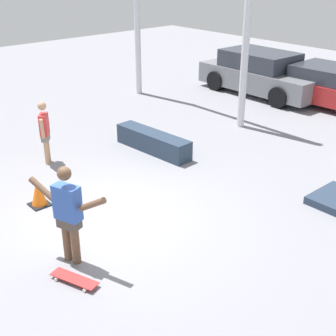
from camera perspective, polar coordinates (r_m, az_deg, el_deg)
name	(u,v)px	position (r m, az deg, el deg)	size (l,w,h in m)	color
ground_plane	(107,219)	(8.79, -7.40, -6.14)	(36.00, 36.00, 0.00)	gray
skateboarder	(68,211)	(7.30, -12.09, -5.16)	(1.42, 0.56, 1.65)	brown
skateboard	(74,279)	(7.29, -11.34, -13.11)	(0.81, 0.46, 0.08)	red
grind_box	(153,142)	(11.54, -1.84, 3.21)	(2.21, 0.48, 0.49)	#28384C
parked_car_grey	(261,74)	(16.71, 11.32, 11.21)	(4.51, 2.04, 1.44)	slate
bystander	(45,130)	(11.04, -14.80, 4.52)	(0.54, 0.45, 1.47)	tan
traffic_cone	(38,192)	(9.37, -15.54, -2.88)	(0.37, 0.37, 0.58)	black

